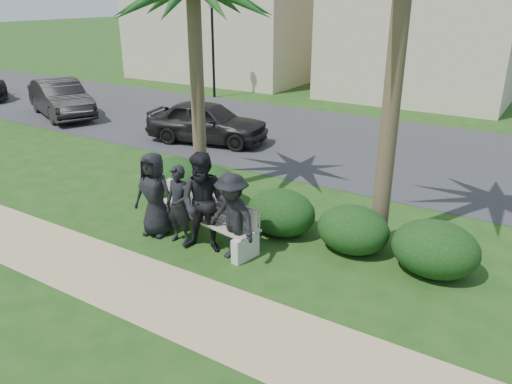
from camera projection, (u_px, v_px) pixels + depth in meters
ground at (219, 248)px, 9.57m from camera, size 160.00×160.00×0.00m
footpath at (154, 292)px, 8.15m from camera, size 30.00×1.60×0.01m
asphalt_street at (367, 147)px, 15.86m from camera, size 160.00×8.00×0.01m
stucco_bldg_left at (233, 10)px, 28.30m from camera, size 10.40×8.40×7.30m
stucco_bldg_right at (430, 14)px, 22.86m from camera, size 8.40×8.40×7.30m
street_lamp at (212, 32)px, 22.36m from camera, size 0.36×0.36×4.29m
park_bench at (202, 220)px, 9.78m from camera, size 2.63×1.01×0.89m
man_a at (154, 194)px, 9.81m from camera, size 0.90×0.66×1.71m
man_b at (179, 205)px, 9.51m from camera, size 0.58×0.39×1.57m
man_c at (204, 203)px, 9.14m from camera, size 1.11×0.97×1.92m
man_d at (232, 217)px, 8.88m from camera, size 1.18×0.84×1.66m
hedge_a at (173, 179)px, 11.95m from camera, size 1.19×0.99×0.78m
hedge_b at (177, 178)px, 11.62m from camera, size 1.61×1.33×1.05m
hedge_c at (210, 185)px, 11.37m from camera, size 1.46×1.21×0.95m
hedge_d at (281, 211)px, 10.02m from camera, size 1.43×1.18×0.93m
hedge_e at (353, 228)px, 9.33m from camera, size 1.38×1.14×0.90m
hedge_f at (435, 247)px, 8.54m from camera, size 1.50×1.24×0.98m
car_a at (207, 122)px, 16.12m from camera, size 4.20×2.41×1.35m
car_b at (61, 99)px, 19.51m from camera, size 4.55×3.04×1.42m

